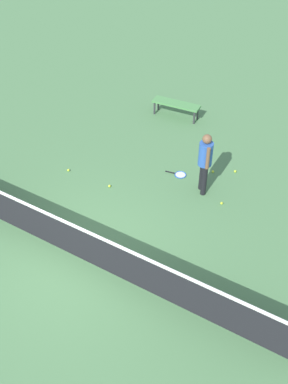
# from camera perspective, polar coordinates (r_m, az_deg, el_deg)

# --- Properties ---
(ground_plane) EXTENTS (40.00, 40.00, 0.00)m
(ground_plane) POSITION_cam_1_polar(r_m,az_deg,el_deg) (10.39, -8.27, -7.77)
(ground_plane) COLOR #4C7A4C
(court_net) EXTENTS (10.09, 0.09, 1.07)m
(court_net) POSITION_cam_1_polar(r_m,az_deg,el_deg) (10.03, -8.53, -5.85)
(court_net) COLOR #4C4C51
(court_net) RESTS_ON ground_plane
(player_near_side) EXTENTS (0.48, 0.48, 1.70)m
(player_near_side) POSITION_cam_1_polar(r_m,az_deg,el_deg) (11.36, 7.51, 4.04)
(player_near_side) COLOR black
(player_near_side) RESTS_ON ground_plane
(tennis_racket_near_player) EXTENTS (0.60, 0.36, 0.03)m
(tennis_racket_near_player) POSITION_cam_1_polar(r_m,az_deg,el_deg) (12.43, 4.37, 2.15)
(tennis_racket_near_player) COLOR blue
(tennis_racket_near_player) RESTS_ON ground_plane
(tennis_ball_near_player) EXTENTS (0.07, 0.07, 0.07)m
(tennis_ball_near_player) POSITION_cam_1_polar(r_m,az_deg,el_deg) (12.71, 11.13, 2.50)
(tennis_ball_near_player) COLOR #C6E033
(tennis_ball_near_player) RESTS_ON ground_plane
(tennis_ball_by_net) EXTENTS (0.07, 0.07, 0.07)m
(tennis_ball_by_net) POSITION_cam_1_polar(r_m,az_deg,el_deg) (12.68, -9.26, 2.67)
(tennis_ball_by_net) COLOR #C6E033
(tennis_ball_by_net) RESTS_ON ground_plane
(tennis_ball_midcourt) EXTENTS (0.07, 0.07, 0.07)m
(tennis_ball_midcourt) POSITION_cam_1_polar(r_m,az_deg,el_deg) (11.63, 9.51, -1.37)
(tennis_ball_midcourt) COLOR #C6E033
(tennis_ball_midcourt) RESTS_ON ground_plane
(tennis_ball_baseline) EXTENTS (0.07, 0.07, 0.07)m
(tennis_ball_baseline) POSITION_cam_1_polar(r_m,az_deg,el_deg) (12.02, -4.26, 0.74)
(tennis_ball_baseline) COLOR #C6E033
(tennis_ball_baseline) RESTS_ON ground_plane
(tennis_ball_stray_left) EXTENTS (0.07, 0.07, 0.07)m
(tennis_ball_stray_left) POSITION_cam_1_polar(r_m,az_deg,el_deg) (12.60, 8.45, 2.50)
(tennis_ball_stray_left) COLOR #C6E033
(tennis_ball_stray_left) RESTS_ON ground_plane
(courtside_bench) EXTENTS (1.53, 0.54, 0.48)m
(courtside_bench) POSITION_cam_1_polar(r_m,az_deg,el_deg) (14.71, 3.97, 10.63)
(courtside_bench) COLOR #4C8C4C
(courtside_bench) RESTS_ON ground_plane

